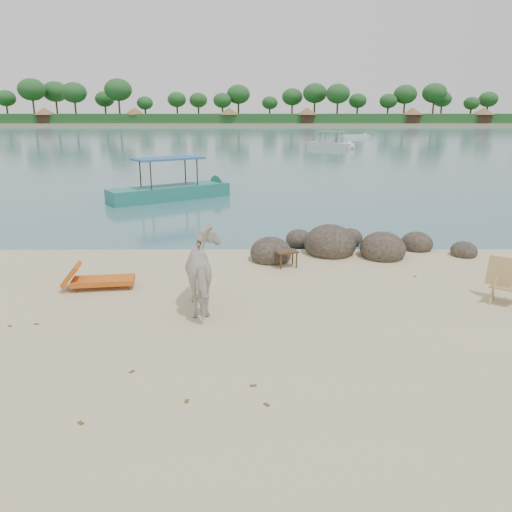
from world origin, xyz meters
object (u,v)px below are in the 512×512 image
at_px(side_table, 287,260).
at_px(boat_near, 168,165).
at_px(boulders, 345,247).
at_px(cow, 207,272).
at_px(lounge_chair, 103,278).
at_px(deck_chair, 505,283).

height_order(side_table, boat_near, boat_near).
xyz_separation_m(boulders, side_table, (-1.73, -1.31, 0.01)).
height_order(boulders, boat_near, boat_near).
relative_size(boulders, cow, 3.41).
height_order(lounge_chair, boat_near, boat_near).
bearing_deg(lounge_chair, boulders, 17.57).
distance_m(boulders, lounge_chair, 6.65).
xyz_separation_m(cow, side_table, (1.80, 2.73, -0.57)).
bearing_deg(side_table, boat_near, 95.27).
bearing_deg(cow, boulders, -143.38).
relative_size(side_table, boat_near, 0.08).
distance_m(deck_chair, boat_near, 16.10).
distance_m(boulders, deck_chair, 4.65).
height_order(cow, side_table, cow).
distance_m(cow, lounge_chair, 2.79).
distance_m(cow, boat_near, 13.78).
bearing_deg(side_table, deck_chair, -48.10).
distance_m(boulders, cow, 5.39).
bearing_deg(cow, boat_near, -89.86).
bearing_deg(side_table, boulders, 18.42).
bearing_deg(cow, side_table, -135.60).
distance_m(cow, deck_chair, 6.22).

